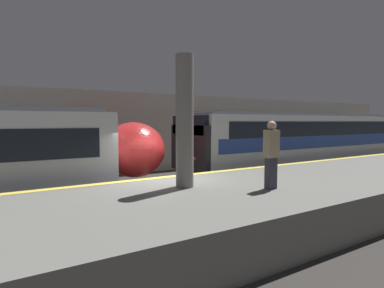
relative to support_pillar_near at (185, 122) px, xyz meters
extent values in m
plane|color=#33302D|center=(0.07, 1.70, -2.88)|extent=(120.00, 120.00, 0.00)
cube|color=slate|center=(0.07, -0.78, -2.34)|extent=(40.00, 4.95, 1.08)
cube|color=#EAD14C|center=(0.07, 1.55, -1.80)|extent=(40.00, 0.30, 0.01)
cube|color=#B2AD9E|center=(0.07, 8.74, -0.64)|extent=(50.00, 0.15, 4.48)
cylinder|color=slate|center=(0.00, 0.00, 0.00)|extent=(0.49, 0.49, 3.61)
ellipsoid|color=red|center=(0.10, 4.33, -1.13)|extent=(2.42, 2.84, 2.20)
sphere|color=#F2EFCC|center=(1.05, 4.33, -1.52)|extent=(0.20, 0.20, 0.20)
cube|color=black|center=(11.74, 4.33, -2.59)|extent=(16.42, 2.53, 0.57)
cube|color=#B7BCC6|center=(11.74, 4.33, -1.00)|extent=(17.85, 3.08, 2.62)
cube|color=navy|center=(11.74, 2.78, -1.05)|extent=(17.14, 0.02, 0.63)
cube|color=black|center=(11.74, 2.78, -0.37)|extent=(16.07, 0.02, 0.73)
cube|color=black|center=(2.69, 4.33, -1.21)|extent=(0.25, 3.02, 2.10)
cube|color=black|center=(2.69, 4.33, -0.16)|extent=(0.25, 2.71, 0.84)
sphere|color=#EA4C42|center=(2.54, 3.63, -1.57)|extent=(0.18, 0.18, 0.18)
sphere|color=#EA4C42|center=(2.54, 5.02, -1.57)|extent=(0.18, 0.18, 0.18)
cube|color=#4C4C51|center=(11.74, 4.33, 0.38)|extent=(17.14, 2.22, 0.14)
cube|color=#2D2D38|center=(1.87, -1.39, -1.38)|extent=(0.28, 0.20, 0.84)
cube|color=gray|center=(1.87, -1.39, -0.59)|extent=(0.38, 0.24, 0.73)
sphere|color=tan|center=(1.87, -1.39, -0.10)|extent=(0.24, 0.24, 0.24)
camera|label=1|loc=(-4.03, -7.12, 0.00)|focal=28.00mm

